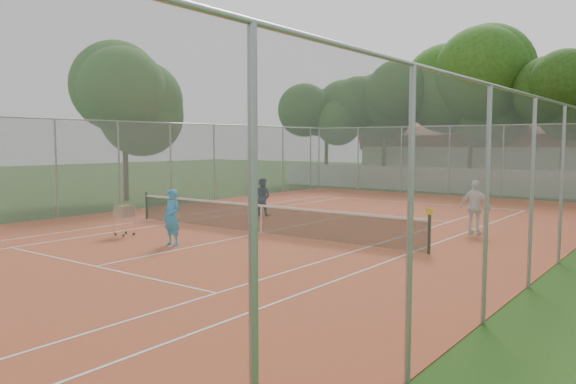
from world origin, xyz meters
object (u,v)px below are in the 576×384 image
Objects in this scene: clubhouse at (482,154)px; player_near at (172,217)px; player_far_right at (475,207)px; player_far_left at (262,197)px; ball_hopper at (124,219)px; tennis_net at (261,219)px.

clubhouse reaches higher than player_near.
player_far_right is (7.83, -24.93, -1.28)m from clubhouse.
clubhouse is 25.61m from player_far_left.
clubhouse is 9.10× the size of player_far_right.
ball_hopper is (-2.54, 0.20, -0.29)m from player_near.
clubhouse is 10.45× the size of player_far_left.
tennis_net is 4.44m from player_far_left.
clubhouse is 32.19m from ball_hopper.
tennis_net is at bearing 76.62° from player_near.
clubhouse is 26.16m from player_far_right.
clubhouse is at bearing 93.95° from tennis_net.
player_far_left is at bearing 6.28° from player_far_right.
tennis_net is 3.41m from player_near.
player_far_right reaches higher than player_far_left.
clubhouse is at bearing 90.18° from player_near.
tennis_net is 10.87× the size of ball_hopper.
player_far_left is at bearing 105.35° from player_near.
tennis_net is at bearing 30.32° from ball_hopper.
player_far_right is at bearing 46.54° from player_near.
player_far_left reaches higher than tennis_net.
clubhouse is (-2.00, 29.00, 1.69)m from tennis_net.
player_far_left is 6.58m from ball_hopper.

